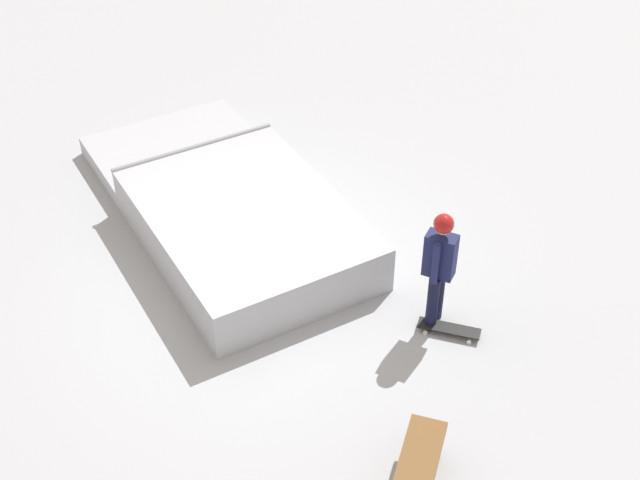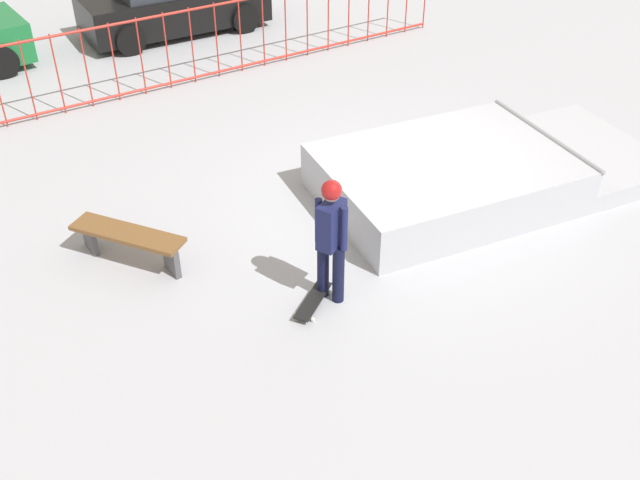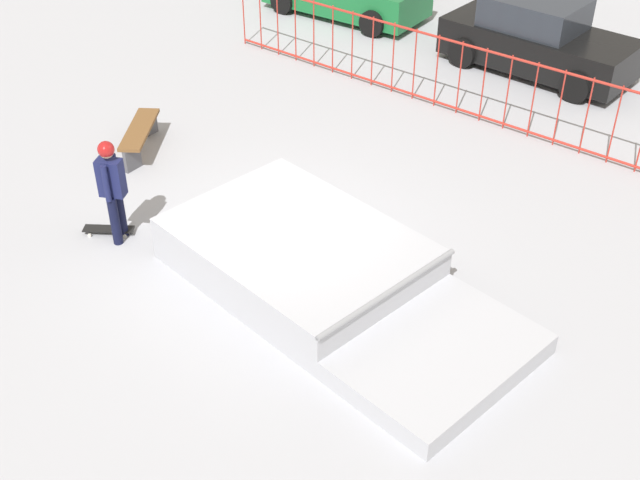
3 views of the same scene
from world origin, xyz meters
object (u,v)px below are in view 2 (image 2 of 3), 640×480
object	(u,v)px
skateboard	(313,300)
park_bench	(128,239)
parked_car_black	(171,0)
skate_ramp	(471,174)
skater	(331,232)

from	to	relation	value
skateboard	park_bench	size ratio (longest dim) A/B	0.50
skateboard	parked_car_black	bearing A→B (deg)	40.99
skate_ramp	parked_car_black	bearing A→B (deg)	104.72
park_bench	skater	bearing A→B (deg)	-51.53
skater	park_bench	world-z (taller)	skater
skate_ramp	parked_car_black	xyz separation A→B (m)	(-0.54, 8.96, 0.41)
skate_ramp	skater	distance (m)	3.42
skate_ramp	skater	bearing A→B (deg)	-155.10
skate_ramp	skater	world-z (taller)	skater
skate_ramp	park_bench	world-z (taller)	skate_ramp
skate_ramp	park_bench	bearing A→B (deg)	175.60
park_bench	parked_car_black	size ratio (longest dim) A/B	0.37
skater	skate_ramp	bearing A→B (deg)	-10.08
park_bench	parked_car_black	xyz separation A→B (m)	(4.45, 7.56, 0.37)
park_bench	skateboard	bearing A→B (deg)	-56.18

